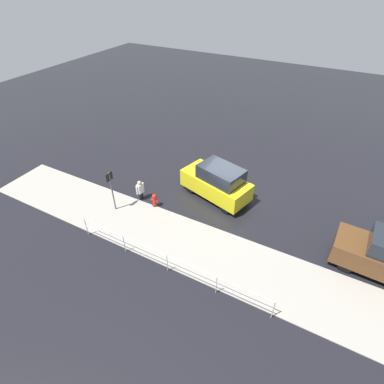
{
  "coord_description": "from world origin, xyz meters",
  "views": [
    {
      "loc": [
        -4.6,
        12.64,
        10.65
      ],
      "look_at": [
        1.35,
        1.54,
        0.9
      ],
      "focal_mm": 28.0,
      "sensor_mm": 36.0,
      "label": 1
    }
  ],
  "objects_px": {
    "moving_hatchback": "(217,182)",
    "sign_post": "(111,186)",
    "pedestrian": "(140,189)",
    "fire_hydrant": "(155,200)"
  },
  "relations": [
    {
      "from": "moving_hatchback",
      "to": "sign_post",
      "type": "height_order",
      "value": "sign_post"
    },
    {
      "from": "sign_post",
      "to": "pedestrian",
      "type": "bearing_deg",
      "value": -115.55
    },
    {
      "from": "moving_hatchback",
      "to": "pedestrian",
      "type": "relative_size",
      "value": 3.45
    },
    {
      "from": "fire_hydrant",
      "to": "pedestrian",
      "type": "relative_size",
      "value": 0.66
    },
    {
      "from": "sign_post",
      "to": "moving_hatchback",
      "type": "bearing_deg",
      "value": -140.38
    },
    {
      "from": "fire_hydrant",
      "to": "sign_post",
      "type": "height_order",
      "value": "sign_post"
    },
    {
      "from": "pedestrian",
      "to": "fire_hydrant",
      "type": "bearing_deg",
      "value": 171.31
    },
    {
      "from": "pedestrian",
      "to": "sign_post",
      "type": "xyz_separation_m",
      "value": [
        0.67,
        1.4,
        0.9
      ]
    },
    {
      "from": "moving_hatchback",
      "to": "fire_hydrant",
      "type": "xyz_separation_m",
      "value": [
        2.61,
        2.33,
        -0.63
      ]
    },
    {
      "from": "fire_hydrant",
      "to": "pedestrian",
      "type": "distance_m",
      "value": 1.09
    }
  ]
}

